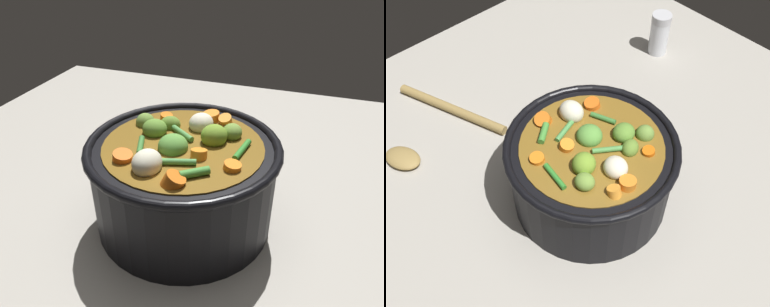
% 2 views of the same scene
% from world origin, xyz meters
% --- Properties ---
extents(ground_plane, '(1.10, 1.10, 0.00)m').
position_xyz_m(ground_plane, '(0.00, 0.00, 0.00)').
color(ground_plane, '#9E998E').
extents(cooking_pot, '(0.26, 0.26, 0.15)m').
position_xyz_m(cooking_pot, '(0.00, -0.00, 0.07)').
color(cooking_pot, black).
rests_on(cooking_pot, ground_plane).
extents(wooden_spoon, '(0.21, 0.23, 0.02)m').
position_xyz_m(wooden_spoon, '(-0.12, 0.30, 0.01)').
color(wooden_spoon, olive).
rests_on(wooden_spoon, ground_plane).
extents(salt_shaker, '(0.04, 0.04, 0.09)m').
position_xyz_m(salt_shaker, '(0.37, 0.17, 0.05)').
color(salt_shaker, silver).
rests_on(salt_shaker, ground_plane).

